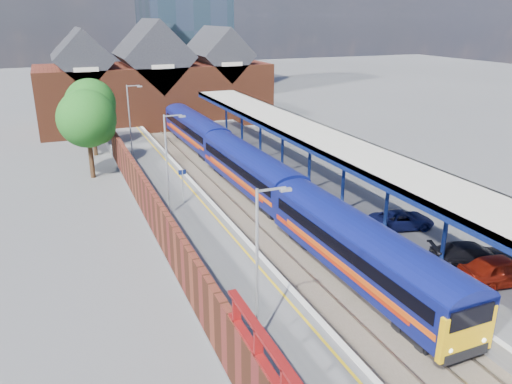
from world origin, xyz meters
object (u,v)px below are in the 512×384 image
(parked_car_dark, at_px, (473,256))
(lamp_post_b, at_px, (260,260))
(platform_sign, at_px, (183,180))
(lamp_post_d, at_px, (131,117))
(lamp_post_c, at_px, (169,159))
(parked_car_blue, at_px, (402,220))
(train, at_px, (219,145))
(parked_car_red, at_px, (502,270))

(parked_car_dark, bearing_deg, lamp_post_b, 118.89)
(lamp_post_b, bearing_deg, platform_sign, 85.67)
(parked_car_dark, bearing_deg, lamp_post_d, 44.96)
(lamp_post_c, distance_m, platform_sign, 3.34)
(parked_car_dark, relative_size, parked_car_blue, 1.13)
(lamp_post_c, distance_m, lamp_post_d, 16.00)
(train, height_order, parked_car_blue, train)
(lamp_post_d, distance_m, platform_sign, 14.25)
(parked_car_dark, bearing_deg, parked_car_blue, 22.69)
(parked_car_blue, bearing_deg, parked_car_dark, -164.85)
(train, relative_size, lamp_post_c, 9.42)
(train, xyz_separation_m, parked_car_red, (5.70, -29.25, -0.35))
(parked_car_dark, xyz_separation_m, parked_car_blue, (-0.20, 5.88, -0.11))
(train, xyz_separation_m, lamp_post_c, (-7.86, -13.25, 2.87))
(parked_car_blue, bearing_deg, lamp_post_c, 71.62)
(parked_car_red, relative_size, parked_car_blue, 1.09)
(lamp_post_b, height_order, platform_sign, lamp_post_b)
(lamp_post_b, distance_m, lamp_post_d, 32.00)
(lamp_post_b, xyz_separation_m, lamp_post_d, (0.00, 32.00, 0.00))
(train, relative_size, platform_sign, 26.38)
(train, relative_size, parked_car_red, 14.57)
(lamp_post_d, relative_size, platform_sign, 2.80)
(parked_car_dark, bearing_deg, platform_sign, 57.85)
(train, distance_m, lamp_post_c, 15.67)
(train, bearing_deg, platform_sign, -119.98)
(lamp_post_b, xyz_separation_m, parked_car_dark, (13.51, 1.93, -3.31))
(parked_car_red, bearing_deg, lamp_post_c, 48.78)
(lamp_post_c, xyz_separation_m, parked_car_blue, (13.31, -8.19, -3.41))
(platform_sign, relative_size, parked_car_blue, 0.60)
(parked_car_dark, height_order, parked_car_blue, parked_car_dark)
(platform_sign, xyz_separation_m, parked_car_blue, (11.95, -10.19, -1.11))
(lamp_post_b, relative_size, parked_car_blue, 1.68)
(train, distance_m, parked_car_red, 29.80)
(platform_sign, xyz_separation_m, parked_car_dark, (12.15, -16.07, -1.01))
(lamp_post_b, xyz_separation_m, platform_sign, (1.36, 18.00, -2.30))
(lamp_post_c, bearing_deg, parked_car_dark, -46.16)
(platform_sign, bearing_deg, lamp_post_d, 95.56)
(parked_car_red, height_order, parked_car_blue, parked_car_red)
(lamp_post_c, distance_m, parked_car_blue, 16.00)
(parked_car_red, bearing_deg, platform_sign, 42.62)
(lamp_post_d, relative_size, parked_car_dark, 1.48)
(parked_car_red, height_order, parked_car_dark, parked_car_red)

